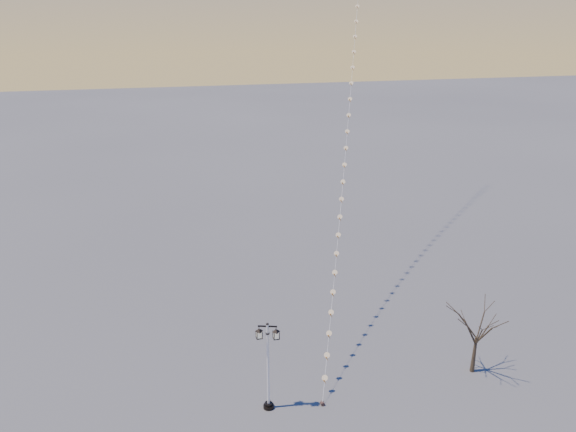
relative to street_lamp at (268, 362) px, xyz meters
name	(u,v)px	position (x,y,z in m)	size (l,w,h in m)	color
ground	(346,428)	(3.29, -2.39, -2.74)	(300.00, 300.00, 0.00)	#555656
street_lamp	(268,362)	(0.00, 0.00, 0.00)	(1.22, 0.69, 4.94)	black
bare_tree	(478,327)	(11.74, 0.06, 0.08)	(2.45, 2.45, 4.06)	#33291C
kite_train	(354,35)	(10.26, 16.48, 14.90)	(15.69, 34.60, 35.46)	#38241F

